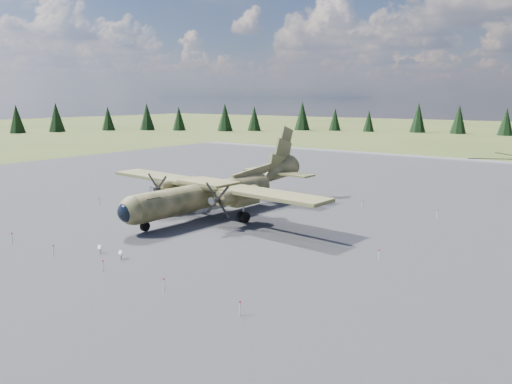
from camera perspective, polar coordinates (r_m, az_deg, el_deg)
The scene contains 7 objects.
ground at distance 46.73m, azimuth -5.24°, elevation -4.02°, with size 500.00×500.00×0.00m, color #535B28.
apron at distance 54.42m, azimuth 1.71°, elevation -1.87°, with size 120.00×120.00×0.04m, color slate.
transport_plane at distance 51.05m, azimuth -4.64°, elevation 0.28°, with size 27.84×25.22×9.16m.
info_placard_left at distance 40.61m, azimuth -17.43°, elevation -6.11°, with size 0.43×0.20×0.66m.
info_placard_right at distance 38.79m, azimuth -15.23°, elevation -6.77°, with size 0.46×0.29×0.67m.
barrier_fence at distance 46.85m, azimuth -5.74°, elevation -3.35°, with size 33.12×29.62×0.85m.
treeline at distance 45.41m, azimuth -6.33°, elevation 1.73°, with size 294.82×297.22×10.94m.
Camera 1 is at (29.93, -33.88, 11.84)m, focal length 35.00 mm.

